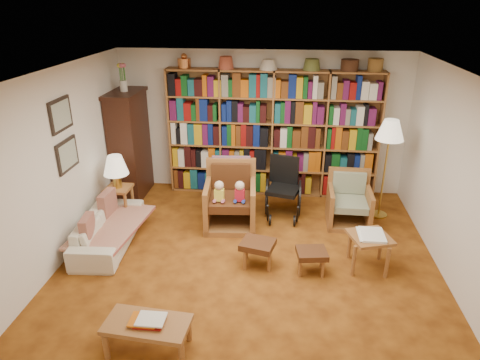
# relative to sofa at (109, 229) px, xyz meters

# --- Properties ---
(floor) EXTENTS (5.00, 5.00, 0.00)m
(floor) POSITION_rel_sofa_xyz_m (2.05, -0.31, -0.23)
(floor) COLOR #9F5918
(floor) RESTS_ON ground
(ceiling) EXTENTS (5.00, 5.00, 0.00)m
(ceiling) POSITION_rel_sofa_xyz_m (2.05, -0.31, 2.27)
(ceiling) COLOR silver
(ceiling) RESTS_ON wall_back
(wall_back) EXTENTS (5.00, 0.00, 5.00)m
(wall_back) POSITION_rel_sofa_xyz_m (2.05, 2.19, 1.02)
(wall_back) COLOR white
(wall_back) RESTS_ON floor
(wall_front) EXTENTS (5.00, 0.00, 5.00)m
(wall_front) POSITION_rel_sofa_xyz_m (2.05, -2.81, 1.02)
(wall_front) COLOR white
(wall_front) RESTS_ON floor
(wall_left) EXTENTS (0.00, 5.00, 5.00)m
(wall_left) POSITION_rel_sofa_xyz_m (-0.45, -0.31, 1.02)
(wall_left) COLOR white
(wall_left) RESTS_ON floor
(wall_right) EXTENTS (0.00, 5.00, 5.00)m
(wall_right) POSITION_rel_sofa_xyz_m (4.55, -0.31, 1.02)
(wall_right) COLOR white
(wall_right) RESTS_ON floor
(bookshelf) EXTENTS (3.60, 0.30, 2.42)m
(bookshelf) POSITION_rel_sofa_xyz_m (2.25, 2.02, 0.94)
(bookshelf) COLOR #99652F
(bookshelf) RESTS_ON floor
(curio_cabinet) EXTENTS (0.50, 0.95, 2.40)m
(curio_cabinet) POSITION_rel_sofa_xyz_m (-0.20, 1.69, 0.72)
(curio_cabinet) COLOR #33160E
(curio_cabinet) RESTS_ON floor
(framed_pictures) EXTENTS (0.03, 0.52, 0.97)m
(framed_pictures) POSITION_rel_sofa_xyz_m (-0.43, -0.01, 1.39)
(framed_pictures) COLOR black
(framed_pictures) RESTS_ON wall_left
(sofa) EXTENTS (1.63, 0.72, 0.47)m
(sofa) POSITION_rel_sofa_xyz_m (0.00, 0.00, 0.00)
(sofa) COLOR beige
(sofa) RESTS_ON floor
(sofa_throw) EXTENTS (0.90, 1.49, 0.04)m
(sofa_throw) POSITION_rel_sofa_xyz_m (0.05, 0.00, 0.07)
(sofa_throw) COLOR beige
(sofa_throw) RESTS_ON sofa
(cushion_left) EXTENTS (0.15, 0.40, 0.39)m
(cushion_left) POSITION_rel_sofa_xyz_m (-0.13, 0.35, 0.22)
(cushion_left) COLOR maroon
(cushion_left) RESTS_ON sofa
(cushion_right) EXTENTS (0.15, 0.36, 0.35)m
(cushion_right) POSITION_rel_sofa_xyz_m (-0.13, -0.35, 0.22)
(cushion_right) COLOR maroon
(cushion_right) RESTS_ON sofa
(side_table_lamp) EXTENTS (0.39, 0.39, 0.56)m
(side_table_lamp) POSITION_rel_sofa_xyz_m (-0.10, 0.73, 0.17)
(side_table_lamp) COLOR #99652F
(side_table_lamp) RESTS_ON floor
(table_lamp) EXTENTS (0.38, 0.38, 0.52)m
(table_lamp) POSITION_rel_sofa_xyz_m (-0.10, 0.73, 0.68)
(table_lamp) COLOR gold
(table_lamp) RESTS_ON side_table_lamp
(armchair_leather) EXTENTS (0.84, 0.89, 1.00)m
(armchair_leather) POSITION_rel_sofa_xyz_m (1.67, 0.83, 0.17)
(armchair_leather) COLOR #99652F
(armchair_leather) RESTS_ON floor
(armchair_sage) EXTENTS (0.67, 0.69, 0.82)m
(armchair_sage) POSITION_rel_sofa_xyz_m (3.50, 1.05, 0.08)
(armchair_sage) COLOR #99652F
(armchair_sage) RESTS_ON floor
(wheelchair) EXTENTS (0.58, 0.78, 0.97)m
(wheelchair) POSITION_rel_sofa_xyz_m (2.48, 1.18, 0.21)
(wheelchair) COLOR black
(wheelchair) RESTS_ON floor
(floor_lamp) EXTENTS (0.43, 0.43, 1.61)m
(floor_lamp) POSITION_rel_sofa_xyz_m (4.04, 1.29, 1.15)
(floor_lamp) COLOR gold
(floor_lamp) RESTS_ON floor
(side_table_papers) EXTENTS (0.61, 0.61, 0.51)m
(side_table_papers) POSITION_rel_sofa_xyz_m (3.60, -0.23, 0.17)
(side_table_papers) COLOR #99652F
(side_table_papers) RESTS_ON floor
(footstool_a) EXTENTS (0.50, 0.45, 0.36)m
(footstool_a) POSITION_rel_sofa_xyz_m (2.17, -0.33, 0.06)
(footstool_a) COLOR #512C15
(footstool_a) RESTS_ON floor
(footstool_b) EXTENTS (0.42, 0.38, 0.32)m
(footstool_b) POSITION_rel_sofa_xyz_m (2.86, -0.41, 0.03)
(footstool_b) COLOR #512C15
(footstool_b) RESTS_ON floor
(coffee_table) EXTENTS (0.88, 0.49, 0.39)m
(coffee_table) POSITION_rel_sofa_xyz_m (1.17, -1.92, 0.06)
(coffee_table) COLOR #99652F
(coffee_table) RESTS_ON floor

